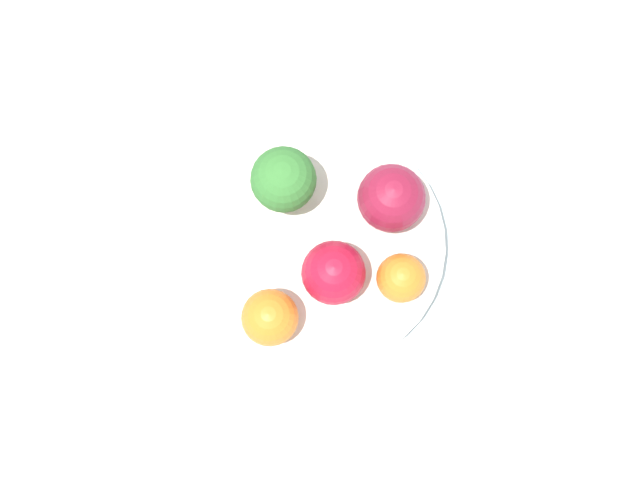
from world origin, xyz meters
TOP-DOWN VIEW (x-y plane):
  - ground_plane at (0.00, 0.00)m, footprint 6.00×6.00m
  - table_surface at (0.00, 0.00)m, footprint 1.20×1.20m
  - bowl at (0.00, 0.00)m, footprint 0.21×0.21m
  - broccoli at (0.05, -0.03)m, footprint 0.05×0.05m
  - apple_red at (-0.02, 0.02)m, footprint 0.05×0.05m
  - apple_green at (-0.04, -0.05)m, footprint 0.06×0.06m
  - orange_front at (0.01, 0.08)m, footprint 0.05×0.05m
  - orange_back at (-0.07, -0.00)m, footprint 0.04×0.04m

SIDE VIEW (x-z plane):
  - ground_plane at x=0.00m, z-range 0.00..0.00m
  - table_surface at x=0.00m, z-range 0.00..0.02m
  - bowl at x=0.00m, z-range 0.02..0.05m
  - orange_back at x=-0.07m, z-range 0.05..0.09m
  - orange_front at x=0.01m, z-range 0.05..0.10m
  - apple_red at x=-0.02m, z-range 0.05..0.10m
  - apple_green at x=-0.04m, z-range 0.05..0.11m
  - broccoli at x=0.05m, z-range 0.06..0.12m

